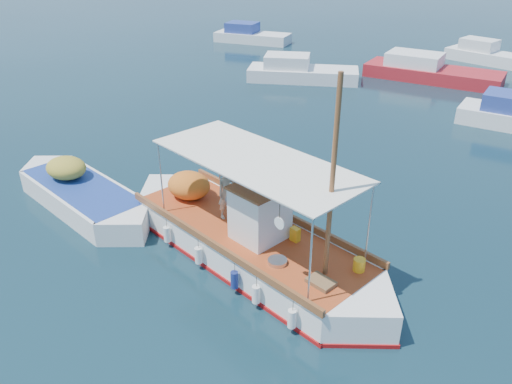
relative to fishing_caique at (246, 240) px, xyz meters
The scene contains 7 objects.
ground 0.93m from the fishing_caique, 46.34° to the left, with size 160.00×160.00×0.00m, color black.
fishing_caique is the anchor object (origin of this frame).
dinghy 6.57m from the fishing_caique, behind, with size 7.11×3.26×1.79m.
bg_boat_nw 19.78m from the fishing_caique, 111.63° to the left, with size 7.33×4.78×1.80m.
bg_boat_n 22.77m from the fishing_caique, 90.53° to the left, with size 8.40×2.84×1.80m.
bg_boat_far_w 31.85m from the fishing_caique, 120.92° to the left, with size 6.66×3.27×1.80m.
bg_boat_far_n 29.71m from the fishing_caique, 85.55° to the left, with size 6.32×3.58×1.80m.
Camera 1 is at (5.97, -10.97, 8.60)m, focal length 35.00 mm.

